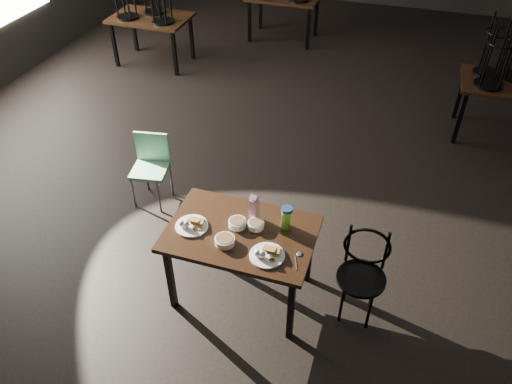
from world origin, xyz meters
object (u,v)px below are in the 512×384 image
(water_bottle, at_px, (286,217))
(bentwood_chair, at_px, (363,268))
(juice_carton, at_px, (254,208))
(school_chair, at_px, (151,163))
(main_table, at_px, (241,238))

(water_bottle, xyz_separation_m, bentwood_chair, (0.66, -0.02, -0.35))
(bentwood_chair, bearing_deg, juice_carton, 175.86)
(bentwood_chair, distance_m, school_chair, 2.48)
(juice_carton, bearing_deg, main_table, -106.04)
(water_bottle, relative_size, bentwood_chair, 0.24)
(juice_carton, height_order, school_chair, juice_carton)
(juice_carton, height_order, water_bottle, juice_carton)
(main_table, bearing_deg, school_chair, 144.21)
(main_table, bearing_deg, juice_carton, 73.96)
(main_table, xyz_separation_m, juice_carton, (0.05, 0.19, 0.20))
(water_bottle, xyz_separation_m, school_chair, (-1.67, 0.80, -0.39))
(juice_carton, distance_m, school_chair, 1.65)
(water_bottle, bearing_deg, school_chair, 154.37)
(main_table, distance_m, school_chair, 1.67)
(main_table, distance_m, juice_carton, 0.27)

